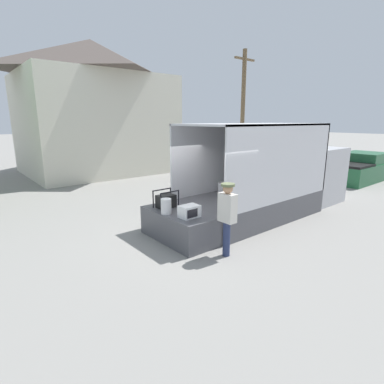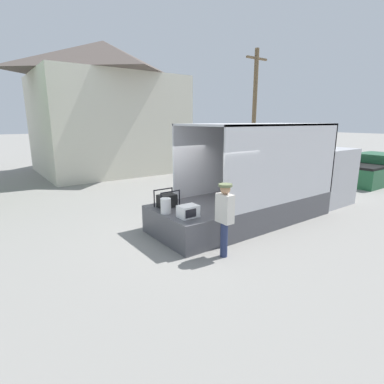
% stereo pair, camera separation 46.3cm
% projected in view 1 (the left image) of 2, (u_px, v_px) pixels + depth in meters
% --- Properties ---
extents(ground_plane, '(160.00, 160.00, 0.00)m').
position_uv_depth(ground_plane, '(195.00, 234.00, 8.85)').
color(ground_plane, gray).
extents(box_truck, '(7.22, 2.41, 3.18)m').
position_uv_depth(box_truck, '(281.00, 184.00, 11.24)').
color(box_truck, '#B2B2B7').
rests_on(box_truck, ground).
extents(tailgate_deck, '(1.15, 2.29, 0.81)m').
position_uv_depth(tailgate_deck, '(179.00, 225.00, 8.40)').
color(tailgate_deck, '#4C4C51').
rests_on(tailgate_deck, ground).
extents(microwave, '(0.51, 0.39, 0.32)m').
position_uv_depth(microwave, '(189.00, 211.00, 7.79)').
color(microwave, white).
rests_on(microwave, tailgate_deck).
extents(portable_generator, '(0.65, 0.44, 0.51)m').
position_uv_depth(portable_generator, '(167.00, 201.00, 8.68)').
color(portable_generator, black).
rests_on(portable_generator, tailgate_deck).
extents(orange_bucket, '(0.29, 0.29, 0.42)m').
position_uv_depth(orange_bucket, '(166.00, 206.00, 8.07)').
color(orange_bucket, silver).
rests_on(orange_bucket, tailgate_deck).
extents(worker_person, '(0.33, 0.44, 1.83)m').
position_uv_depth(worker_person, '(227.00, 212.00, 7.19)').
color(worker_person, navy).
rests_on(worker_person, ground).
extents(pickup_truck_green, '(4.85, 2.10, 1.52)m').
position_uv_depth(pickup_truck_green, '(359.00, 169.00, 16.74)').
color(pickup_truck_green, '#1E5633').
rests_on(pickup_truck_green, ground).
extents(house_backdrop, '(8.86, 7.62, 8.07)m').
position_uv_depth(house_backdrop, '(95.00, 107.00, 19.01)').
color(house_backdrop, beige).
rests_on(house_backdrop, ground).
extents(utility_pole, '(1.80, 0.28, 7.72)m').
position_uv_depth(utility_pole, '(243.00, 109.00, 19.92)').
color(utility_pole, brown).
rests_on(utility_pole, ground).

